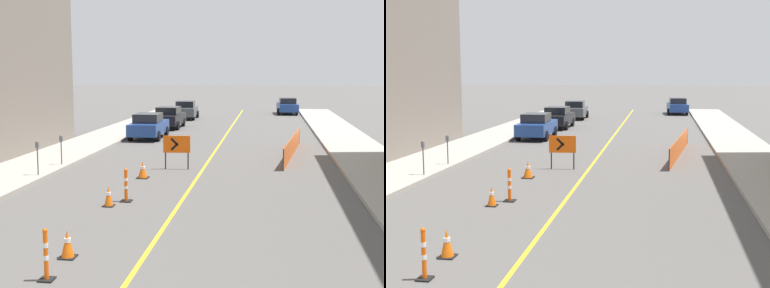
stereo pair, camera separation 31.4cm
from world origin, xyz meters
TOP-DOWN VIEW (x-y plane):
  - lane_stripe at (0.00, 27.89)m, footprint 0.12×55.78m
  - sidewalk_left at (-7.42, 27.89)m, footprint 3.17×55.78m
  - sidewalk_right at (7.42, 27.89)m, footprint 3.17×55.78m
  - traffic_cone_second at (-1.71, 8.94)m, footprint 0.37×0.37m
  - traffic_cone_third at (-2.16, 13.58)m, footprint 0.34×0.34m
  - traffic_cone_fourth at (-2.13, 18.08)m, footprint 0.46×0.46m
  - delineator_post_front at (-1.65, 7.62)m, footprint 0.30×0.30m
  - delineator_post_rear at (-1.78, 14.27)m, footprint 0.36×0.36m
  - arrow_barricade_primary at (-1.13, 20.19)m, footprint 1.17×0.16m
  - safety_mesh_fence at (4.00, 24.74)m, footprint 1.19×8.81m
  - parked_car_curb_near at (-4.65, 30.27)m, footprint 1.93×4.30m
  - parked_car_curb_mid at (-4.52, 36.45)m, footprint 1.95×4.34m
  - parked_car_curb_far at (-4.45, 44.10)m, footprint 2.02×4.39m
  - parked_car_opposite_side at (4.56, 50.65)m, footprint 2.05×4.40m
  - parking_meter_near_curb at (-6.19, 17.37)m, footprint 0.12×0.11m
  - parking_meter_far_curb at (-6.19, 19.80)m, footprint 0.12×0.11m

SIDE VIEW (x-z plane):
  - lane_stripe at x=0.00m, z-range 0.00..0.01m
  - sidewalk_left at x=-7.42m, z-range 0.00..0.15m
  - sidewalk_right at x=7.42m, z-range 0.00..0.15m
  - traffic_cone_third at x=-2.16m, z-range 0.00..0.63m
  - traffic_cone_second at x=-1.71m, z-range 0.00..0.65m
  - traffic_cone_fourth at x=-2.13m, z-range 0.00..0.66m
  - delineator_post_rear at x=-1.78m, z-range -0.08..1.01m
  - delineator_post_front at x=-1.65m, z-range -0.08..1.02m
  - safety_mesh_fence at x=4.00m, z-range 0.00..0.96m
  - parked_car_curb_near at x=-4.65m, z-range 0.00..1.59m
  - parked_car_curb_mid at x=-4.52m, z-range 0.00..1.59m
  - parked_car_curb_far at x=-4.45m, z-range 0.00..1.59m
  - parked_car_opposite_side at x=4.56m, z-range 0.00..1.59m
  - arrow_barricade_primary at x=-1.13m, z-range 0.30..1.76m
  - parking_meter_far_curb at x=-6.19m, z-range 0.42..1.72m
  - parking_meter_near_curb at x=-6.19m, z-range 0.43..1.79m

